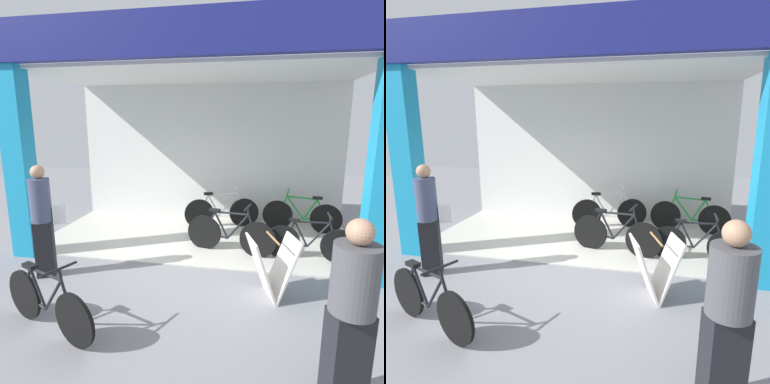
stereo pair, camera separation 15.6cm
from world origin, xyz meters
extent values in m
plane|color=gray|center=(0.00, 0.00, 0.00)|extent=(20.70, 20.70, 0.00)
cube|color=beige|center=(0.00, 1.47, 0.01)|extent=(6.35, 2.94, 0.02)
cube|color=silver|center=(0.00, 2.94, 1.68)|extent=(6.35, 0.12, 3.35)
cube|color=#198CBF|center=(-2.97, 0.00, 1.68)|extent=(0.42, 0.36, 3.35)
cube|color=#198CBF|center=(2.97, 0.00, 1.68)|extent=(0.42, 0.36, 3.35)
cube|color=navy|center=(0.00, -0.15, 3.68)|extent=(6.55, 0.20, 0.65)
cube|color=silver|center=(0.00, 1.47, 3.32)|extent=(6.35, 2.94, 0.06)
cylinder|color=black|center=(-0.09, 2.08, 0.34)|extent=(0.67, 0.22, 0.68)
cylinder|color=black|center=(0.93, 2.36, 0.34)|extent=(0.67, 0.22, 0.68)
cylinder|color=silver|center=(0.15, 2.14, 0.31)|extent=(0.45, 0.16, 0.09)
cylinder|color=silver|center=(0.24, 2.17, 0.54)|extent=(0.30, 0.11, 0.51)
cylinder|color=silver|center=(0.56, 2.26, 0.54)|extent=(0.41, 0.15, 0.53)
cylinder|color=silver|center=(0.43, 2.22, 0.79)|extent=(0.64, 0.21, 0.05)
cylinder|color=silver|center=(0.02, 2.11, 0.56)|extent=(0.23, 0.09, 0.46)
cylinder|color=silver|center=(0.82, 2.33, 0.57)|extent=(0.21, 0.09, 0.47)
cylinder|color=silver|center=(0.73, 2.30, 0.87)|extent=(0.07, 0.05, 0.14)
cylinder|color=silver|center=(0.72, 2.30, 0.94)|extent=(0.16, 0.47, 0.03)
cube|color=black|center=(0.11, 2.13, 0.81)|extent=(0.23, 0.15, 0.05)
cylinder|color=black|center=(2.70, 2.18, 0.33)|extent=(0.67, 0.15, 0.67)
cylinder|color=black|center=(1.68, 2.34, 0.33)|extent=(0.67, 0.15, 0.67)
cylinder|color=#198C33|center=(2.46, 2.22, 0.31)|extent=(0.45, 0.11, 0.09)
cylinder|color=#198C33|center=(2.37, 2.24, 0.53)|extent=(0.29, 0.08, 0.50)
cylinder|color=#198C33|center=(2.05, 2.29, 0.53)|extent=(0.41, 0.10, 0.52)
cylinder|color=#198C33|center=(2.18, 2.27, 0.78)|extent=(0.64, 0.14, 0.05)
cylinder|color=#198C33|center=(2.59, 2.20, 0.55)|extent=(0.22, 0.07, 0.45)
cylinder|color=#198C33|center=(1.78, 2.33, 0.56)|extent=(0.20, 0.07, 0.46)
cylinder|color=#198C33|center=(1.88, 2.31, 0.85)|extent=(0.06, 0.04, 0.14)
cylinder|color=#198C33|center=(1.89, 2.31, 0.92)|extent=(0.11, 0.47, 0.03)
cube|color=black|center=(2.50, 2.22, 0.80)|extent=(0.22, 0.13, 0.05)
cylinder|color=black|center=(1.67, 0.68, 0.31)|extent=(0.61, 0.07, 0.61)
cylinder|color=black|center=(2.62, 0.64, 0.31)|extent=(0.61, 0.07, 0.61)
cylinder|color=black|center=(1.89, 0.67, 0.28)|extent=(0.41, 0.05, 0.08)
cylinder|color=black|center=(1.98, 0.67, 0.48)|extent=(0.27, 0.04, 0.46)
cylinder|color=black|center=(2.27, 0.66, 0.49)|extent=(0.38, 0.05, 0.48)
cylinder|color=black|center=(2.15, 0.66, 0.71)|extent=(0.59, 0.06, 0.05)
cylinder|color=black|center=(1.78, 0.68, 0.51)|extent=(0.20, 0.04, 0.41)
cylinder|color=black|center=(2.52, 0.65, 0.51)|extent=(0.18, 0.04, 0.43)
cylinder|color=black|center=(2.44, 0.65, 0.78)|extent=(0.05, 0.04, 0.13)
cylinder|color=black|center=(2.43, 0.65, 0.84)|extent=(0.05, 0.43, 0.03)
cube|color=black|center=(1.86, 0.67, 0.73)|extent=(0.19, 0.10, 0.05)
cylinder|color=black|center=(0.22, 0.85, 0.34)|extent=(0.67, 0.19, 0.67)
cylinder|color=black|center=(1.23, 0.63, 0.34)|extent=(0.67, 0.19, 0.67)
cylinder|color=black|center=(0.46, 0.79, 0.31)|extent=(0.45, 0.13, 0.09)
cylinder|color=black|center=(0.55, 0.77, 0.53)|extent=(0.29, 0.10, 0.50)
cylinder|color=black|center=(0.86, 0.71, 0.54)|extent=(0.41, 0.12, 0.53)
cylinder|color=black|center=(0.74, 0.73, 0.78)|extent=(0.64, 0.17, 0.05)
cylinder|color=black|center=(0.33, 0.82, 0.55)|extent=(0.22, 0.08, 0.45)
cylinder|color=black|center=(1.13, 0.65, 0.56)|extent=(0.20, 0.08, 0.47)
cylinder|color=black|center=(1.04, 0.67, 0.86)|extent=(0.06, 0.05, 0.14)
cylinder|color=black|center=(1.03, 0.67, 0.92)|extent=(0.13, 0.46, 0.03)
cube|color=black|center=(0.42, 0.80, 0.80)|extent=(0.22, 0.14, 0.05)
cylinder|color=black|center=(-1.65, -1.83, 0.32)|extent=(0.60, 0.29, 0.63)
cylinder|color=black|center=(-0.75, -2.21, 0.32)|extent=(0.60, 0.29, 0.63)
cylinder|color=black|center=(-1.44, -1.92, 0.29)|extent=(0.41, 0.20, 0.08)
cylinder|color=black|center=(-1.35, -1.95, 0.50)|extent=(0.27, 0.14, 0.48)
cylinder|color=black|center=(-1.08, -2.07, 0.51)|extent=(0.37, 0.18, 0.50)
cylinder|color=black|center=(-1.19, -2.02, 0.74)|extent=(0.57, 0.27, 0.05)
cylinder|color=black|center=(-1.55, -1.87, 0.52)|extent=(0.21, 0.11, 0.43)
cylinder|color=black|center=(-0.84, -2.17, 0.53)|extent=(0.19, 0.11, 0.44)
cylinder|color=black|center=(-0.92, -2.14, 0.81)|extent=(0.06, 0.05, 0.13)
cylinder|color=black|center=(-0.93, -2.13, 0.87)|extent=(0.20, 0.42, 0.03)
cube|color=black|center=(-1.47, -1.90, 0.76)|extent=(0.21, 0.16, 0.05)
cube|color=silver|center=(1.26, -0.78, 0.44)|extent=(0.47, 0.61, 0.89)
cube|color=silver|center=(1.56, -0.69, 0.44)|extent=(0.47, 0.61, 0.89)
cylinder|color=olive|center=(1.41, -0.74, 0.88)|extent=(0.18, 0.52, 0.03)
cube|color=black|center=(-2.11, -0.72, 0.45)|extent=(0.36, 0.34, 0.91)
cylinder|color=#3F4766|center=(-2.11, -0.72, 1.25)|extent=(0.42, 0.42, 0.68)
sphere|color=tan|center=(-2.11, -0.72, 1.69)|extent=(0.21, 0.21, 0.21)
cube|color=white|center=(-1.87, -0.60, 1.00)|extent=(0.22, 0.18, 0.28)
cube|color=black|center=(1.95, -2.46, 0.45)|extent=(0.39, 0.32, 0.90)
cylinder|color=#4C4C51|center=(1.95, -2.46, 1.20)|extent=(0.46, 0.46, 0.59)
sphere|color=tan|center=(1.95, -2.46, 1.60)|extent=(0.22, 0.22, 0.22)
camera|label=1|loc=(1.12, -5.11, 2.46)|focal=30.71mm
camera|label=2|loc=(1.27, -5.07, 2.46)|focal=30.71mm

